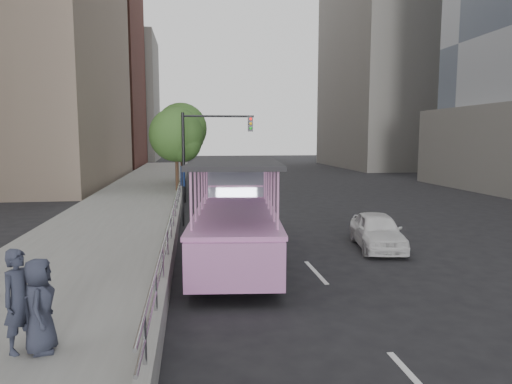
{
  "coord_description": "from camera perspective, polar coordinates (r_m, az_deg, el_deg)",
  "views": [
    {
      "loc": [
        -2.42,
        -14.18,
        3.8
      ],
      "look_at": [
        -0.21,
        1.55,
        1.89
      ],
      "focal_mm": 32.0,
      "sensor_mm": 36.0,
      "label": 1
    }
  ],
  "objects": [
    {
      "name": "pedestrian_far",
      "position": [
        8.41,
        -25.42,
        -12.68
      ],
      "size": [
        0.6,
        0.83,
        1.57
      ],
      "primitive_type": "imported",
      "rotation": [
        0.0,
        0.0,
        1.7
      ],
      "color": "#2B2F3F",
      "rests_on": "sidewalk"
    },
    {
      "name": "parking_sign",
      "position": [
        19.67,
        -9.13,
        0.46
      ],
      "size": [
        0.2,
        0.56,
        2.57
      ],
      "color": "black",
      "rests_on": "ground"
    },
    {
      "name": "midrise_stone_b",
      "position": [
        79.59,
        -18.15,
        11.01
      ],
      "size": [
        16.0,
        14.0,
        20.0
      ],
      "primitive_type": "cube",
      "color": "slate",
      "rests_on": "ground"
    },
    {
      "name": "guardrail",
      "position": [
        16.41,
        -10.34,
        -2.56
      ],
      "size": [
        0.07,
        22.0,
        0.71
      ],
      "color": "#A9A9AE",
      "rests_on": "kerb_wall"
    },
    {
      "name": "street_tree_near",
      "position": [
        30.12,
        -9.75,
        6.82
      ],
      "size": [
        3.52,
        3.52,
        5.72
      ],
      "color": "#372519",
      "rests_on": "ground"
    },
    {
      "name": "car",
      "position": [
        16.25,
        14.92,
        -4.68
      ],
      "size": [
        2.05,
        3.79,
        1.23
      ],
      "primitive_type": "imported",
      "rotation": [
        0.0,
        0.0,
        -0.17
      ],
      "color": "white",
      "rests_on": "ground"
    },
    {
      "name": "sidewalk",
      "position": [
        24.68,
        -15.67,
        -1.89
      ],
      "size": [
        5.5,
        80.0,
        0.3
      ],
      "primitive_type": "cube",
      "color": "gray",
      "rests_on": "ground"
    },
    {
      "name": "midrise_brick",
      "position": [
        64.75,
        -22.6,
        14.53
      ],
      "size": [
        18.0,
        16.0,
        26.0
      ],
      "primitive_type": "cube",
      "color": "brown",
      "rests_on": "ground"
    },
    {
      "name": "traffic_signal",
      "position": [
        26.69,
        -6.5,
        6.19
      ],
      "size": [
        4.2,
        0.32,
        5.2
      ],
      "color": "black",
      "rests_on": "ground"
    },
    {
      "name": "midrise_stone_a",
      "position": [
        64.13,
        19.4,
        17.47
      ],
      "size": [
        20.0,
        20.0,
        32.0
      ],
      "primitive_type": "cube",
      "color": "slate",
      "rests_on": "ground"
    },
    {
      "name": "pedestrian_near",
      "position": [
        8.55,
        -27.42,
        -11.93
      ],
      "size": [
        0.68,
        0.75,
        1.72
      ],
      "primitive_type": "imported",
      "rotation": [
        0.0,
        0.0,
        1.02
      ],
      "color": "#2B2F3F",
      "rests_on": "sidewalk"
    },
    {
      "name": "street_tree_far",
      "position": [
        36.11,
        -9.17,
        7.6
      ],
      "size": [
        3.97,
        3.97,
        6.45
      ],
      "color": "#372519",
      "rests_on": "ground"
    },
    {
      "name": "ground",
      "position": [
        14.88,
        1.65,
        -7.93
      ],
      "size": [
        160.0,
        160.0,
        0.0
      ],
      "primitive_type": "plane",
      "color": "black"
    },
    {
      "name": "duck_boat",
      "position": [
        14.87,
        -2.56,
        -3.34
      ],
      "size": [
        3.21,
        9.63,
        3.14
      ],
      "color": "black",
      "rests_on": "ground"
    },
    {
      "name": "kerb_wall",
      "position": [
        16.53,
        -10.29,
        -4.83
      ],
      "size": [
        0.24,
        30.0,
        0.36
      ],
      "primitive_type": "cube",
      "color": "#9B9C97",
      "rests_on": "sidewalk"
    }
  ]
}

